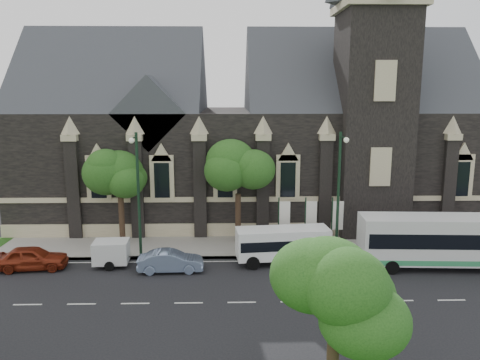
{
  "coord_description": "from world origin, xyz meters",
  "views": [
    {
      "loc": [
        2.31,
        -24.7,
        11.77
      ],
      "look_at": [
        3.04,
        6.0,
        5.91
      ],
      "focal_mm": 35.08,
      "sensor_mm": 36.0,
      "label": 1
    }
  ],
  "objects_px": {
    "tree_walk_left": "(123,171)",
    "sedan": "(171,261)",
    "tree_park_east": "(339,297)",
    "banner_flag_center": "(309,218)",
    "banner_flag_right": "(336,218)",
    "tour_coach": "(452,240)",
    "car_far_red": "(32,258)",
    "shuttle_bus": "(283,243)",
    "box_trailer": "(111,252)",
    "tree_walk_right": "(241,170)",
    "street_lamp_mid": "(138,189)",
    "street_lamp_near": "(339,188)",
    "banner_flag_left": "(282,219)"
  },
  "relations": [
    {
      "from": "tree_walk_left",
      "to": "sedan",
      "type": "bearing_deg",
      "value": -54.59
    },
    {
      "from": "tree_park_east",
      "to": "banner_flag_center",
      "type": "bearing_deg",
      "value": 83.43
    },
    {
      "from": "banner_flag_right",
      "to": "tour_coach",
      "type": "relative_size",
      "value": 0.33
    },
    {
      "from": "tree_walk_left",
      "to": "car_far_red",
      "type": "bearing_deg",
      "value": -133.84
    },
    {
      "from": "shuttle_bus",
      "to": "box_trailer",
      "type": "height_order",
      "value": "shuttle_bus"
    },
    {
      "from": "tree_walk_right",
      "to": "tour_coach",
      "type": "relative_size",
      "value": 0.63
    },
    {
      "from": "tree_walk_left",
      "to": "box_trailer",
      "type": "bearing_deg",
      "value": -89.01
    },
    {
      "from": "street_lamp_mid",
      "to": "car_far_red",
      "type": "bearing_deg",
      "value": -166.13
    },
    {
      "from": "car_far_red",
      "to": "banner_flag_center",
      "type": "bearing_deg",
      "value": -84.68
    },
    {
      "from": "sedan",
      "to": "street_lamp_mid",
      "type": "bearing_deg",
      "value": 43.62
    },
    {
      "from": "street_lamp_near",
      "to": "car_far_red",
      "type": "bearing_deg",
      "value": -175.34
    },
    {
      "from": "banner_flag_left",
      "to": "banner_flag_center",
      "type": "relative_size",
      "value": 1.0
    },
    {
      "from": "tree_park_east",
      "to": "banner_flag_left",
      "type": "height_order",
      "value": "tree_park_east"
    },
    {
      "from": "tree_walk_left",
      "to": "banner_flag_right",
      "type": "bearing_deg",
      "value": -6.04
    },
    {
      "from": "shuttle_bus",
      "to": "banner_flag_right",
      "type": "bearing_deg",
      "value": 27.63
    },
    {
      "from": "tree_walk_left",
      "to": "tour_coach",
      "type": "height_order",
      "value": "tree_walk_left"
    },
    {
      "from": "street_lamp_near",
      "to": "street_lamp_mid",
      "type": "relative_size",
      "value": 1.0
    },
    {
      "from": "banner_flag_left",
      "to": "street_lamp_near",
      "type": "bearing_deg",
      "value": -27.18
    },
    {
      "from": "tree_walk_right",
      "to": "car_far_red",
      "type": "bearing_deg",
      "value": -159.33
    },
    {
      "from": "street_lamp_near",
      "to": "sedan",
      "type": "height_order",
      "value": "street_lamp_near"
    },
    {
      "from": "tree_walk_right",
      "to": "box_trailer",
      "type": "relative_size",
      "value": 2.31
    },
    {
      "from": "banner_flag_left",
      "to": "shuttle_bus",
      "type": "height_order",
      "value": "banner_flag_left"
    },
    {
      "from": "banner_flag_center",
      "to": "box_trailer",
      "type": "xyz_separation_m",
      "value": [
        -14.0,
        -3.19,
        -1.37
      ]
    },
    {
      "from": "street_lamp_near",
      "to": "car_far_red",
      "type": "height_order",
      "value": "street_lamp_near"
    },
    {
      "from": "banner_flag_right",
      "to": "car_far_red",
      "type": "xyz_separation_m",
      "value": [
        -21.19,
        -3.61,
        -1.6
      ]
    },
    {
      "from": "sedan",
      "to": "box_trailer",
      "type": "bearing_deg",
      "value": 73.23
    },
    {
      "from": "tree_walk_left",
      "to": "shuttle_bus",
      "type": "bearing_deg",
      "value": -20.94
    },
    {
      "from": "tree_park_east",
      "to": "street_lamp_near",
      "type": "relative_size",
      "value": 0.7
    },
    {
      "from": "tree_park_east",
      "to": "box_trailer",
      "type": "relative_size",
      "value": 1.86
    },
    {
      "from": "street_lamp_near",
      "to": "car_far_red",
      "type": "relative_size",
      "value": 1.95
    },
    {
      "from": "tree_walk_right",
      "to": "street_lamp_mid",
      "type": "height_order",
      "value": "street_lamp_mid"
    },
    {
      "from": "banner_flag_center",
      "to": "sedan",
      "type": "relative_size",
      "value": 0.93
    },
    {
      "from": "banner_flag_center",
      "to": "sedan",
      "type": "xyz_separation_m",
      "value": [
        -9.86,
        -4.23,
        -1.67
      ]
    },
    {
      "from": "tree_park_east",
      "to": "car_far_red",
      "type": "relative_size",
      "value": 1.36
    },
    {
      "from": "tree_park_east",
      "to": "tour_coach",
      "type": "height_order",
      "value": "tree_park_east"
    },
    {
      "from": "banner_flag_center",
      "to": "car_far_red",
      "type": "relative_size",
      "value": 0.87
    },
    {
      "from": "street_lamp_near",
      "to": "banner_flag_left",
      "type": "xyz_separation_m",
      "value": [
        -3.71,
        1.91,
        -2.73
      ]
    },
    {
      "from": "tree_park_east",
      "to": "tour_coach",
      "type": "distance_m",
      "value": 18.29
    },
    {
      "from": "banner_flag_right",
      "to": "banner_flag_center",
      "type": "bearing_deg",
      "value": 180.0
    },
    {
      "from": "street_lamp_mid",
      "to": "banner_flag_left",
      "type": "xyz_separation_m",
      "value": [
        10.29,
        1.91,
        -2.73
      ]
    },
    {
      "from": "banner_flag_left",
      "to": "banner_flag_right",
      "type": "bearing_deg",
      "value": 0.0
    },
    {
      "from": "street_lamp_near",
      "to": "sedan",
      "type": "relative_size",
      "value": 2.09
    },
    {
      "from": "tree_park_east",
      "to": "sedan",
      "type": "height_order",
      "value": "tree_park_east"
    },
    {
      "from": "tree_walk_left",
      "to": "street_lamp_mid",
      "type": "distance_m",
      "value": 4.08
    },
    {
      "from": "street_lamp_near",
      "to": "street_lamp_mid",
      "type": "bearing_deg",
      "value": 180.0
    },
    {
      "from": "banner_flag_center",
      "to": "tour_coach",
      "type": "distance_m",
      "value": 9.83
    },
    {
      "from": "street_lamp_mid",
      "to": "sedan",
      "type": "relative_size",
      "value": 2.09
    },
    {
      "from": "street_lamp_near",
      "to": "shuttle_bus",
      "type": "bearing_deg",
      "value": -167.02
    },
    {
      "from": "tree_park_east",
      "to": "box_trailer",
      "type": "height_order",
      "value": "tree_park_east"
    },
    {
      "from": "banner_flag_right",
      "to": "street_lamp_near",
      "type": "bearing_deg",
      "value": -98.56
    }
  ]
}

